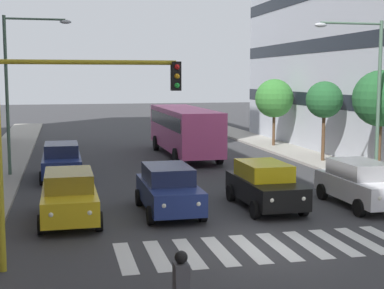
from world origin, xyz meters
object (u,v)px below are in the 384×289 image
object	(u,v)px
car_2	(168,189)
street_lamp_left	(368,84)
car_0	(361,183)
car_3	(69,196)
traffic_light_gantry	(54,125)
street_tree_2	(324,100)
bus_behind_traffic	(184,127)
street_tree_3	(274,98)
street_lamp_right	(17,78)
street_tree_1	(381,99)
car_1	(265,185)
car_row2_0	(62,161)

from	to	relation	value
car_2	street_lamp_left	world-z (taller)	street_lamp_left
car_0	car_3	world-z (taller)	same
traffic_light_gantry	street_tree_2	distance (m)	20.94
car_0	bus_behind_traffic	bearing A→B (deg)	-75.99
street_tree_2	street_tree_3	distance (m)	7.41
street_tree_2	street_tree_3	world-z (taller)	street_tree_3
street_tree_2	traffic_light_gantry	bearing A→B (deg)	45.02
bus_behind_traffic	street_tree_3	xyz separation A→B (m)	(-7.10, -2.89, 1.59)
bus_behind_traffic	street_lamp_right	xyz separation A→B (m)	(9.45, 5.33, 3.00)
car_2	street_lamp_right	size ratio (longest dim) A/B	0.58
street_tree_3	street_lamp_right	bearing A→B (deg)	26.40
street_tree_1	street_tree_2	world-z (taller)	street_tree_1
car_1	car_row2_0	bearing A→B (deg)	-47.18
car_2	traffic_light_gantry	size ratio (longest dim) A/B	0.81
car_2	street_lamp_left	size ratio (longest dim) A/B	0.61
street_tree_1	bus_behind_traffic	bearing A→B (deg)	-53.93
street_tree_2	car_1	bearing A→B (deg)	53.50
car_3	street_lamp_right	xyz separation A→B (m)	(2.23, -9.29, 3.98)
car_row2_0	car_0	bearing A→B (deg)	142.36
car_2	street_tree_3	world-z (taller)	street_tree_3
car_3	street_lamp_left	distance (m)	14.02
car_1	street_lamp_left	world-z (taller)	street_lamp_left
car_2	street_tree_2	world-z (taller)	street_tree_2
street_tree_1	street_tree_3	xyz separation A→B (m)	(0.25, -12.98, -0.47)
street_tree_1	street_tree_3	bearing A→B (deg)	-88.89
street_tree_1	car_1	bearing A→B (deg)	29.58
car_row2_0	street_lamp_left	distance (m)	14.79
bus_behind_traffic	traffic_light_gantry	distance (m)	20.85
car_row2_0	traffic_light_gantry	bearing A→B (deg)	89.44
car_2	street_lamp_left	distance (m)	10.67
car_2	car_3	xyz separation A→B (m)	(3.53, 0.40, 0.00)
street_lamp_left	street_tree_2	size ratio (longest dim) A/B	1.59
car_1	street_lamp_left	xyz separation A→B (m)	(-5.90, -2.90, 3.73)
car_0	street_lamp_left	xyz separation A→B (m)	(-2.20, -3.45, 3.73)
bus_behind_traffic	street_tree_2	xyz separation A→B (m)	(-7.21, 4.52, 1.77)
street_tree_1	street_lamp_right	bearing A→B (deg)	-15.84
street_tree_2	car_3	bearing A→B (deg)	34.98
car_3	bus_behind_traffic	xyz separation A→B (m)	(-7.22, -14.62, 0.97)
street_lamp_left	street_tree_3	world-z (taller)	street_lamp_left
traffic_light_gantry	car_2	bearing A→B (deg)	-127.36
traffic_light_gantry	street_tree_1	size ratio (longest dim) A/B	1.07
car_1	car_row2_0	world-z (taller)	same
car_0	car_2	distance (m)	7.41
street_lamp_left	car_3	bearing A→B (deg)	13.91
street_lamp_left	street_tree_3	size ratio (longest dim) A/B	1.56
car_1	traffic_light_gantry	bearing A→B (deg)	33.71
car_row2_0	street_lamp_left	xyz separation A→B (m)	(-13.36, 5.15, 3.73)
traffic_light_gantry	street_tree_3	world-z (taller)	traffic_light_gantry
street_lamp_left	street_tree_1	world-z (taller)	street_lamp_left
car_1	car_2	bearing A→B (deg)	-0.71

